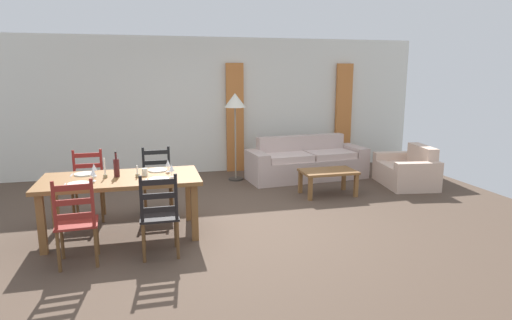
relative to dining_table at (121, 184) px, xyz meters
The scene contains 29 objects.
ground_plane 1.41m from the dining_table, ahead, with size 9.60×9.60×0.02m, color #4F3D31.
wall_far 3.65m from the dining_table, 69.94° to the left, with size 9.60×0.16×2.70m, color silver.
curtain_panel_left 3.87m from the dining_table, 57.09° to the left, with size 0.35×0.08×2.20m, color #C16F34.
curtain_panel_right 5.55m from the dining_table, 35.74° to the left, with size 0.35×0.08×2.20m, color #C16F34.
dining_table is the anchor object (origin of this frame).
dining_chair_near_left 0.91m from the dining_table, 118.39° to the right, with size 0.45×0.43×0.96m.
dining_chair_near_right 0.90m from the dining_table, 60.88° to the right, with size 0.42×0.40×0.96m.
dining_chair_far_left 0.95m from the dining_table, 121.59° to the left, with size 0.43×0.41×0.96m.
dining_chair_far_right 0.92m from the dining_table, 60.21° to the left, with size 0.42×0.41×0.96m.
dinner_plate_near_left 0.52m from the dining_table, 150.95° to the right, with size 0.24×0.24×0.02m, color white.
fork_near_left 0.66m from the dining_table, 157.38° to the right, with size 0.02×0.17×0.01m, color silver.
dinner_plate_near_right 0.52m from the dining_table, 29.05° to the right, with size 0.24×0.24×0.02m, color white.
fork_near_right 0.40m from the dining_table, 39.81° to the right, with size 0.02×0.17×0.01m, color silver.
dinner_plate_far_left 0.52m from the dining_table, 150.95° to the left, with size 0.24×0.24×0.02m, color white.
fork_far_left 0.66m from the dining_table, 157.38° to the left, with size 0.02×0.17×0.01m, color silver.
dinner_plate_far_right 0.52m from the dining_table, 29.05° to the left, with size 0.24×0.24×0.02m, color white.
fork_far_right 0.40m from the dining_table, 39.81° to the left, with size 0.02×0.17×0.01m, color silver.
wine_bottle 0.21m from the dining_table, 140.99° to the left, with size 0.07×0.07×0.32m.
wine_glass_near_left 0.38m from the dining_table, 155.52° to the right, with size 0.06×0.06×0.16m.
wine_glass_near_right 0.66m from the dining_table, 13.68° to the right, with size 0.06×0.06×0.16m.
wine_glass_far_left 0.39m from the dining_table, 158.23° to the left, with size 0.06×0.06×0.16m.
wine_glass_far_right 0.63m from the dining_table, 15.14° to the left, with size 0.06×0.06×0.16m.
coffee_cup_primary 0.32m from the dining_table, ahead, with size 0.07×0.07×0.09m, color beige.
candle_tall 0.24m from the dining_table, behind, with size 0.05×0.05×0.24m.
candle_short 0.24m from the dining_table, 11.31° to the right, with size 0.05×0.05×0.14m.
couch 4.02m from the dining_table, 34.87° to the left, with size 2.34×1.00×0.80m.
coffee_table 3.41m from the dining_table, 18.44° to the left, with size 0.90×0.56×0.42m.
armchair_upholstered 5.10m from the dining_table, 14.98° to the left, with size 0.96×1.27×0.72m.
standing_lamp 3.23m from the dining_table, 51.88° to the left, with size 0.40×0.40×1.64m.
Camera 1 is at (-0.89, -5.47, 2.01)m, focal length 30.31 mm.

